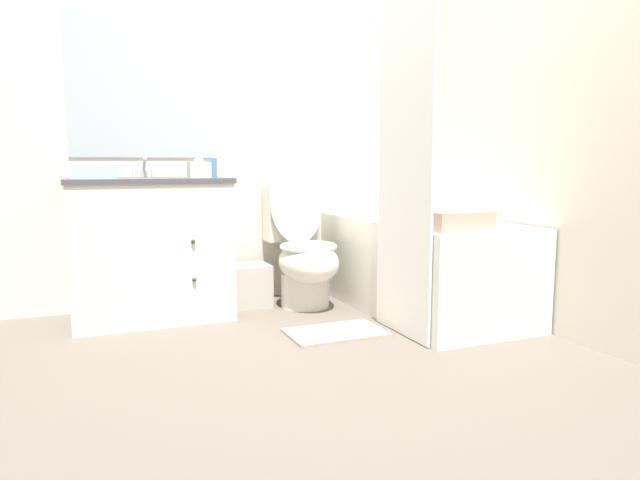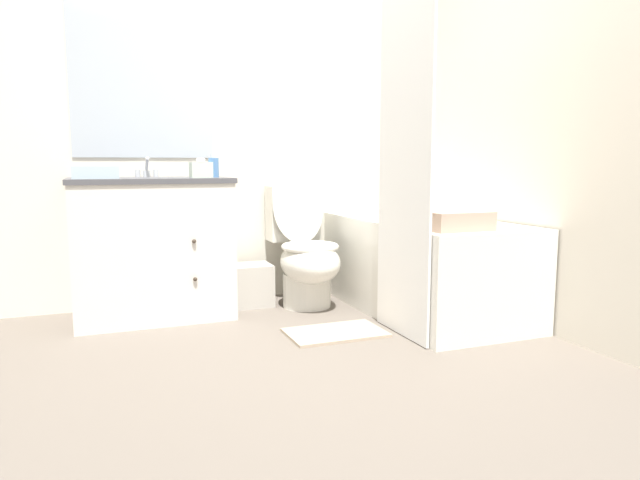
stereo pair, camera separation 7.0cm
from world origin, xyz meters
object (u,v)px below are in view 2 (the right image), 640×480
bathtub (422,265)px  soap_dispenser (214,167)px  wastebasket (250,285)px  sink_faucet (147,171)px  bath_mat (335,333)px  hand_towel_folded (95,172)px  tissue_box (201,169)px  toilet (305,254)px  bath_towel_folded (457,221)px  vanity_cabinet (153,246)px

bathtub → soap_dispenser: size_ratio=10.13×
soap_dispenser → wastebasket: bearing=21.8°
sink_faucet → bath_mat: (0.88, -0.94, -0.87)m
sink_faucet → wastebasket: size_ratio=0.51×
hand_towel_folded → bath_mat: bearing=-27.0°
tissue_box → bath_mat: tissue_box is taller
toilet → tissue_box: bearing=175.2°
wastebasket → bath_towel_folded: (0.84, -1.07, 0.49)m
bathtub → bath_mat: 0.81m
tissue_box → soap_dispenser: bearing=-15.4°
vanity_cabinet → toilet: bearing=-4.6°
vanity_cabinet → bath_towel_folded: vanity_cabinet is taller
bathtub → soap_dispenser: soap_dispenser is taller
bath_towel_folded → bath_mat: 0.89m
toilet → bathtub: bearing=-31.1°
vanity_cabinet → wastebasket: bearing=4.9°
hand_towel_folded → toilet: bearing=3.1°
sink_faucet → hand_towel_folded: sink_faucet is taller
bathtub → wastebasket: (-0.98, 0.52, -0.16)m
sink_faucet → hand_towel_folded: bearing=-130.8°
bath_mat → hand_towel_folded: bearing=153.0°
wastebasket → toilet: bearing=-20.6°
wastebasket → bath_towel_folded: 1.45m
toilet → wastebasket: bearing=159.4°
wastebasket → bath_towel_folded: bearing=-51.6°
sink_faucet → hand_towel_folded: (-0.30, -0.34, -0.00)m
sink_faucet → bathtub: bearing=-22.8°
soap_dispenser → hand_towel_folded: soap_dispenser is taller
soap_dispenser → bath_towel_folded: (1.08, -0.97, -0.28)m
vanity_cabinet → bath_mat: (0.88, -0.74, -0.42)m
bath_towel_folded → vanity_cabinet: bearing=145.0°
toilet → bath_towel_folded: size_ratio=2.55×
tissue_box → hand_towel_folded: (-0.59, -0.12, -0.01)m
bathtub → wastebasket: bearing=152.3°
toilet → tissue_box: tissue_box is taller
tissue_box → bath_towel_folded: tissue_box is taller
bathtub → vanity_cabinet: bearing=163.7°
sink_faucet → toilet: bearing=-16.5°
sink_faucet → bathtub: (1.59, -0.67, -0.58)m
toilet → bath_mat: size_ratio=1.65×
wastebasket → bathtub: bearing=-27.7°
bath_towel_folded → bath_mat: size_ratio=0.65×
hand_towel_folded → bathtub: bearing=-9.7°
soap_dispenser → bath_towel_folded: soap_dispenser is taller
bath_mat → vanity_cabinet: bearing=139.8°
soap_dispenser → bath_mat: soap_dispenser is taller
wastebasket → soap_dispenser: size_ratio=1.90×
tissue_box → vanity_cabinet: bearing=175.7°
vanity_cabinet → bathtub: (1.59, -0.46, -0.14)m
bathtub → soap_dispenser: (-1.22, 0.42, 0.61)m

